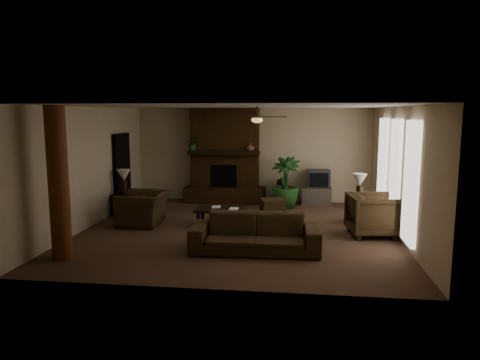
# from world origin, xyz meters

# --- Properties ---
(room_shell) EXTENTS (7.00, 7.00, 7.00)m
(room_shell) POSITION_xyz_m (0.00, 0.00, 1.40)
(room_shell) COLOR brown
(room_shell) RESTS_ON ground
(fireplace) EXTENTS (2.40, 0.70, 2.80)m
(fireplace) POSITION_xyz_m (-0.80, 3.22, 1.16)
(fireplace) COLOR #4C2D14
(fireplace) RESTS_ON ground
(windows) EXTENTS (0.08, 3.65, 2.35)m
(windows) POSITION_xyz_m (3.45, 0.20, 1.35)
(windows) COLOR white
(windows) RESTS_ON ground
(log_column) EXTENTS (0.36, 0.36, 2.80)m
(log_column) POSITION_xyz_m (-2.95, -2.40, 1.40)
(log_column) COLOR brown
(log_column) RESTS_ON ground
(doorway) EXTENTS (0.10, 1.00, 2.10)m
(doorway) POSITION_xyz_m (-3.44, 1.80, 1.05)
(doorway) COLOR black
(doorway) RESTS_ON ground
(ceiling_fan) EXTENTS (1.35, 1.35, 0.37)m
(ceiling_fan) POSITION_xyz_m (0.40, 0.30, 2.53)
(ceiling_fan) COLOR #2F2215
(ceiling_fan) RESTS_ON ceiling
(sofa) EXTENTS (2.50, 0.79, 0.97)m
(sofa) POSITION_xyz_m (0.54, -1.54, 0.48)
(sofa) COLOR #40301B
(sofa) RESTS_ON ground
(armchair_left) EXTENTS (0.80, 1.21, 1.04)m
(armchair_left) POSITION_xyz_m (-2.33, 0.27, 0.52)
(armchair_left) COLOR #40301B
(armchair_left) RESTS_ON ground
(armchair_right) EXTENTS (1.05, 1.10, 1.02)m
(armchair_right) POSITION_xyz_m (2.98, -0.09, 0.51)
(armchair_right) COLOR #40301B
(armchair_right) RESTS_ON ground
(coffee_table) EXTENTS (1.20, 0.70, 0.43)m
(coffee_table) POSITION_xyz_m (-0.44, 0.33, 0.37)
(coffee_table) COLOR black
(coffee_table) RESTS_ON ground
(ottoman) EXTENTS (0.74, 0.74, 0.40)m
(ottoman) POSITION_xyz_m (0.71, 1.73, 0.20)
(ottoman) COLOR #40301B
(ottoman) RESTS_ON ground
(tv_stand) EXTENTS (0.87, 0.53, 0.50)m
(tv_stand) POSITION_xyz_m (1.92, 3.15, 0.25)
(tv_stand) COLOR #B1B1B3
(tv_stand) RESTS_ON ground
(tv) EXTENTS (0.65, 0.53, 0.52)m
(tv) POSITION_xyz_m (1.96, 3.14, 0.76)
(tv) COLOR #373739
(tv) RESTS_ON tv_stand
(floor_vase) EXTENTS (0.34, 0.34, 0.77)m
(floor_vase) POSITION_xyz_m (0.92, 3.15, 0.43)
(floor_vase) COLOR #31221B
(floor_vase) RESTS_ON ground
(floor_plant) EXTENTS (1.13, 1.58, 0.80)m
(floor_plant) POSITION_xyz_m (1.02, 2.61, 0.40)
(floor_plant) COLOR #265020
(floor_plant) RESTS_ON ground
(side_table_left) EXTENTS (0.63, 0.63, 0.55)m
(side_table_left) POSITION_xyz_m (-3.15, 1.17, 0.28)
(side_table_left) COLOR black
(side_table_left) RESTS_ON ground
(lamp_left) EXTENTS (0.45, 0.45, 0.65)m
(lamp_left) POSITION_xyz_m (-3.15, 1.19, 1.00)
(lamp_left) COLOR #2F2215
(lamp_left) RESTS_ON side_table_left
(side_table_right) EXTENTS (0.61, 0.61, 0.55)m
(side_table_right) POSITION_xyz_m (2.88, 1.12, 0.28)
(side_table_right) COLOR black
(side_table_right) RESTS_ON ground
(lamp_right) EXTENTS (0.37, 0.37, 0.65)m
(lamp_right) POSITION_xyz_m (2.84, 1.12, 1.00)
(lamp_right) COLOR #2F2215
(lamp_right) RESTS_ON side_table_right
(mantel_plant) EXTENTS (0.49, 0.51, 0.33)m
(mantel_plant) POSITION_xyz_m (-1.71, 2.95, 1.72)
(mantel_plant) COLOR #265020
(mantel_plant) RESTS_ON fireplace
(mantel_vase) EXTENTS (0.24, 0.24, 0.22)m
(mantel_vase) POSITION_xyz_m (-0.01, 2.95, 1.67)
(mantel_vase) COLOR #934D3B
(mantel_vase) RESTS_ON fireplace
(book_a) EXTENTS (0.22, 0.05, 0.29)m
(book_a) POSITION_xyz_m (-0.67, 0.33, 0.57)
(book_a) COLOR #999999
(book_a) RESTS_ON coffee_table
(book_b) EXTENTS (0.21, 0.03, 0.29)m
(book_b) POSITION_xyz_m (-0.23, 0.23, 0.58)
(book_b) COLOR #999999
(book_b) RESTS_ON coffee_table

